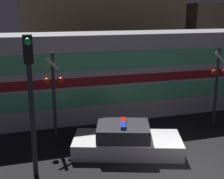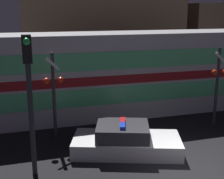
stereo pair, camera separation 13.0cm
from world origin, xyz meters
TOP-DOWN VIEW (x-y plane):
  - ground_plane at (0.00, 0.00)m, footprint 120.00×120.00m
  - train at (-1.46, 7.27)m, footprint 23.42×3.03m
  - police_car at (-1.75, 2.34)m, footprint 4.65×3.20m
  - crossing_signal_near at (3.52, 4.03)m, footprint 0.86×0.36m
  - crossing_signal_far at (-4.29, 4.36)m, footprint 0.86×0.36m
  - traffic_light_corner at (-5.34, 1.58)m, footprint 0.30×0.46m
  - building_left at (0.57, 14.46)m, footprint 11.81×4.06m
  - building_center at (11.28, 15.45)m, footprint 7.04×4.98m

SIDE VIEW (x-z plane):
  - ground_plane at x=0.00m, z-range 0.00..0.00m
  - police_car at x=-1.75m, z-range -0.17..1.11m
  - crossing_signal_near at x=3.52m, z-range 0.28..4.11m
  - train at x=-1.46m, z-range 0.00..4.40m
  - crossing_signal_far at x=-4.29m, z-range 0.28..4.13m
  - building_center at x=11.28m, z-range 0.00..6.08m
  - traffic_light_corner at x=-5.34m, z-range 0.64..5.44m
  - building_left at x=0.57m, z-range 0.00..8.58m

